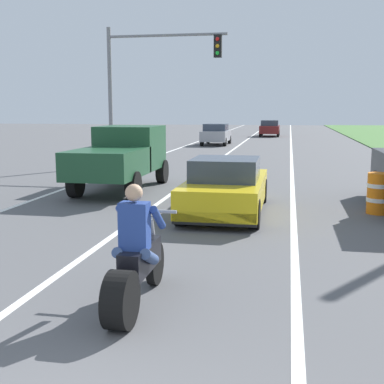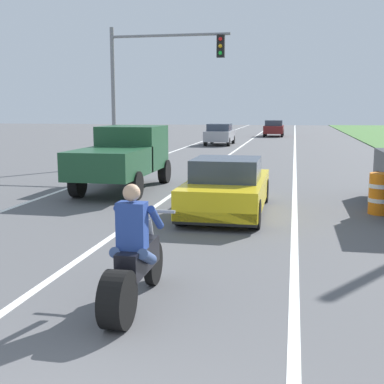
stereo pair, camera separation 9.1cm
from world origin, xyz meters
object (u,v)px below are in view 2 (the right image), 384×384
(pickup_truck_left_lane_dark_green, at_px, (124,155))
(distant_car_far_ahead, at_px, (220,134))
(distant_car_further_ahead, at_px, (274,128))
(traffic_light_mast_near, at_px, (149,73))
(construction_barrel_mid, at_px, (381,193))
(sports_car_yellow, at_px, (227,188))
(motorcycle_with_rider, at_px, (133,264))

(pickup_truck_left_lane_dark_green, bearing_deg, distant_car_far_ahead, 89.91)
(pickup_truck_left_lane_dark_green, distance_m, distant_car_further_ahead, 33.29)
(distant_car_far_ahead, bearing_deg, traffic_light_mast_near, -93.91)
(construction_barrel_mid, relative_size, distant_car_far_ahead, 0.25)
(sports_car_yellow, xyz_separation_m, traffic_light_mast_near, (-4.63, 9.40, 3.41))
(motorcycle_with_rider, xyz_separation_m, sports_car_yellow, (0.38, 6.28, 0.04))
(pickup_truck_left_lane_dark_green, xyz_separation_m, distant_car_far_ahead, (0.03, 20.90, -0.33))
(sports_car_yellow, bearing_deg, distant_car_far_ahead, 98.64)
(sports_car_yellow, xyz_separation_m, construction_barrel_mid, (3.68, 0.64, -0.13))
(sports_car_yellow, relative_size, distant_car_further_ahead, 1.08)
(sports_car_yellow, distance_m, pickup_truck_left_lane_dark_green, 4.79)
(distant_car_further_ahead, bearing_deg, distant_car_far_ahead, -105.22)
(motorcycle_with_rider, xyz_separation_m, construction_barrel_mid, (4.06, 6.92, -0.09))
(traffic_light_mast_near, xyz_separation_m, construction_barrel_mid, (8.31, -8.76, -3.53))
(construction_barrel_mid, bearing_deg, pickup_truck_left_lane_dark_green, 161.94)
(motorcycle_with_rider, distance_m, sports_car_yellow, 6.29)
(sports_car_yellow, bearing_deg, construction_barrel_mid, 9.88)
(construction_barrel_mid, distance_m, distant_car_far_ahead, 24.42)
(motorcycle_with_rider, relative_size, sports_car_yellow, 0.51)
(construction_barrel_mid, height_order, distant_car_far_ahead, distant_car_far_ahead)
(motorcycle_with_rider, distance_m, construction_barrel_mid, 8.02)
(sports_car_yellow, bearing_deg, pickup_truck_left_lane_dark_green, 140.39)
(motorcycle_with_rider, bearing_deg, pickup_truck_left_lane_dark_green, 109.44)
(traffic_light_mast_near, xyz_separation_m, distant_car_further_ahead, (4.32, 26.75, -3.27))
(sports_car_yellow, relative_size, distant_car_far_ahead, 1.08)
(motorcycle_with_rider, bearing_deg, distant_car_further_ahead, 89.91)
(pickup_truck_left_lane_dark_green, relative_size, distant_car_far_ahead, 1.20)
(sports_car_yellow, bearing_deg, distant_car_further_ahead, 90.50)
(pickup_truck_left_lane_dark_green, bearing_deg, traffic_light_mast_near, 98.59)
(distant_car_further_ahead, bearing_deg, sports_car_yellow, -89.50)
(pickup_truck_left_lane_dark_green, height_order, traffic_light_mast_near, traffic_light_mast_near)
(traffic_light_mast_near, bearing_deg, pickup_truck_left_lane_dark_green, -81.41)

